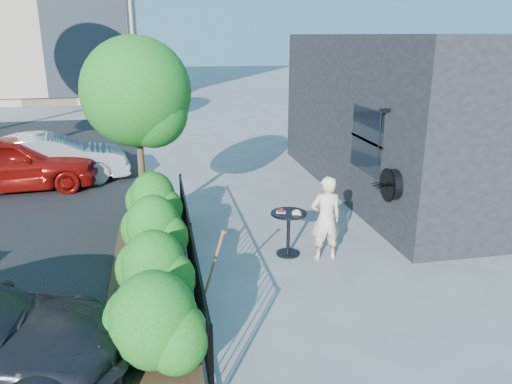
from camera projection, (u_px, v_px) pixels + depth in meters
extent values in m
plane|color=gray|center=(280.00, 276.00, 8.62)|extent=(120.00, 120.00, 0.00)
cube|color=black|center=(441.00, 113.00, 13.24)|extent=(6.00, 9.00, 4.00)
cube|color=black|center=(367.00, 140.00, 10.78)|extent=(0.04, 1.60, 1.40)
cube|color=black|center=(367.00, 140.00, 10.79)|extent=(0.05, 1.70, 0.06)
cylinder|color=black|center=(392.00, 185.00, 9.53)|extent=(0.18, 0.60, 0.60)
cylinder|color=black|center=(387.00, 185.00, 9.51)|extent=(0.03, 0.64, 0.64)
cube|color=black|center=(385.00, 110.00, 9.59)|extent=(0.25, 0.06, 0.06)
cylinder|color=black|center=(379.00, 138.00, 9.74)|extent=(0.02, 0.02, 1.05)
cylinder|color=black|center=(212.00, 369.00, 5.36)|extent=(0.05, 0.05, 1.10)
cylinder|color=black|center=(191.00, 254.00, 8.17)|extent=(0.05, 0.05, 1.10)
cylinder|color=black|center=(181.00, 198.00, 10.98)|extent=(0.05, 0.05, 1.10)
cube|color=black|center=(190.00, 225.00, 8.02)|extent=(0.03, 6.00, 0.03)
cube|color=black|center=(192.00, 279.00, 8.31)|extent=(0.03, 6.00, 0.03)
cylinder|color=black|center=(211.00, 363.00, 5.46)|extent=(0.02, 0.02, 1.04)
cylinder|color=black|center=(209.00, 352.00, 5.65)|extent=(0.02, 0.02, 1.04)
cylinder|color=black|center=(207.00, 342.00, 5.83)|extent=(0.02, 0.02, 1.04)
cylinder|color=black|center=(205.00, 333.00, 6.02)|extent=(0.02, 0.02, 1.04)
cylinder|color=black|center=(204.00, 324.00, 6.21)|extent=(0.02, 0.02, 1.04)
cylinder|color=black|center=(202.00, 315.00, 6.39)|extent=(0.02, 0.02, 1.04)
cylinder|color=black|center=(201.00, 307.00, 6.58)|extent=(0.02, 0.02, 1.04)
cylinder|color=black|center=(199.00, 300.00, 6.77)|extent=(0.02, 0.02, 1.04)
cylinder|color=black|center=(198.00, 293.00, 6.95)|extent=(0.02, 0.02, 1.04)
cylinder|color=black|center=(197.00, 286.00, 7.14)|extent=(0.02, 0.02, 1.04)
cylinder|color=black|center=(196.00, 279.00, 7.33)|extent=(0.02, 0.02, 1.04)
cylinder|color=black|center=(195.00, 273.00, 7.52)|extent=(0.02, 0.02, 1.04)
cylinder|color=black|center=(194.00, 268.00, 7.70)|extent=(0.02, 0.02, 1.04)
cylinder|color=black|center=(193.00, 262.00, 7.89)|extent=(0.02, 0.02, 1.04)
cylinder|color=black|center=(192.00, 257.00, 8.08)|extent=(0.02, 0.02, 1.04)
cylinder|color=black|center=(191.00, 252.00, 8.26)|extent=(0.02, 0.02, 1.04)
cylinder|color=black|center=(190.00, 247.00, 8.45)|extent=(0.02, 0.02, 1.04)
cylinder|color=black|center=(189.00, 242.00, 8.64)|extent=(0.02, 0.02, 1.04)
cylinder|color=black|center=(188.00, 238.00, 8.82)|extent=(0.02, 0.02, 1.04)
cylinder|color=black|center=(188.00, 234.00, 9.01)|extent=(0.02, 0.02, 1.04)
cylinder|color=black|center=(187.00, 230.00, 9.20)|extent=(0.02, 0.02, 1.04)
cylinder|color=black|center=(186.00, 226.00, 9.39)|extent=(0.02, 0.02, 1.04)
cylinder|color=black|center=(186.00, 222.00, 9.57)|extent=(0.02, 0.02, 1.04)
cylinder|color=black|center=(185.00, 218.00, 9.76)|extent=(0.02, 0.02, 1.04)
cylinder|color=black|center=(184.00, 215.00, 9.95)|extent=(0.02, 0.02, 1.04)
cylinder|color=black|center=(184.00, 212.00, 10.13)|extent=(0.02, 0.02, 1.04)
cylinder|color=black|center=(183.00, 208.00, 10.32)|extent=(0.02, 0.02, 1.04)
cylinder|color=black|center=(183.00, 205.00, 10.51)|extent=(0.02, 0.02, 1.04)
cylinder|color=black|center=(182.00, 202.00, 10.69)|extent=(0.02, 0.02, 1.04)
cylinder|color=black|center=(182.00, 200.00, 10.88)|extent=(0.02, 0.02, 1.04)
cube|color=#382616|center=(150.00, 286.00, 8.19)|extent=(1.30, 6.00, 0.08)
ellipsoid|color=#155B15|center=(154.00, 323.00, 5.96)|extent=(1.10, 1.10, 1.24)
ellipsoid|color=#155B15|center=(154.00, 265.00, 7.45)|extent=(1.10, 1.10, 1.24)
ellipsoid|color=#155B15|center=(153.00, 228.00, 8.85)|extent=(1.10, 1.10, 1.24)
ellipsoid|color=#155B15|center=(153.00, 203.00, 10.16)|extent=(1.10, 1.10, 1.24)
cylinder|color=#3F2B19|center=(142.00, 174.00, 10.44)|extent=(0.14, 0.14, 2.40)
sphere|color=#155B15|center=(136.00, 95.00, 9.95)|extent=(2.20, 2.20, 2.20)
sphere|color=#155B15|center=(153.00, 112.00, 9.92)|extent=(1.43, 1.43, 1.43)
cylinder|color=black|center=(289.00, 213.00, 9.23)|extent=(0.67, 0.67, 0.03)
cylinder|color=black|center=(288.00, 234.00, 9.36)|extent=(0.07, 0.07, 0.80)
cylinder|color=black|center=(288.00, 253.00, 9.48)|extent=(0.45, 0.45, 0.03)
cube|color=white|center=(281.00, 212.00, 9.26)|extent=(0.21, 0.21, 0.01)
cube|color=white|center=(297.00, 213.00, 9.18)|extent=(0.21, 0.21, 0.01)
torus|color=#480C16|center=(281.00, 210.00, 9.25)|extent=(0.15, 0.15, 0.05)
torus|color=tan|center=(297.00, 212.00, 9.18)|extent=(0.15, 0.15, 0.05)
imported|color=beige|center=(326.00, 218.00, 9.08)|extent=(0.58, 0.38, 1.59)
cylinder|color=brown|center=(213.00, 266.00, 7.49)|extent=(0.37, 0.04, 1.10)
cube|color=gray|center=(204.00, 301.00, 7.63)|extent=(0.09, 0.16, 0.23)
cylinder|color=brown|center=(224.00, 232.00, 7.36)|extent=(0.10, 0.09, 0.05)
imported|color=maroon|center=(11.00, 163.00, 13.17)|extent=(4.53, 2.11, 1.50)
imported|color=#AEAEB3|center=(50.00, 159.00, 13.83)|extent=(4.36, 2.14, 1.38)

